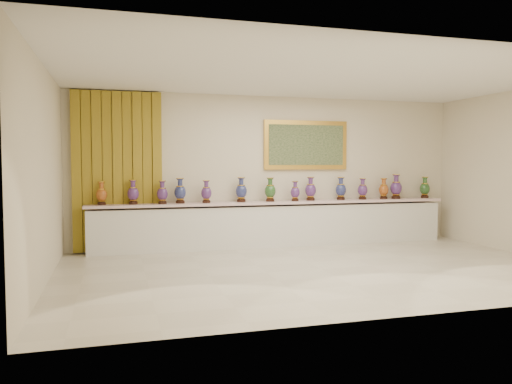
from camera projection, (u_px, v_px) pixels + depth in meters
The scene contains 18 objects.
ground at pixel (321, 269), 7.80m from camera, with size 8.00×8.00×0.00m, color beige.
room at pixel (151, 167), 9.40m from camera, with size 8.00×8.00×8.00m.
counter at pixel (276, 224), 9.96m from camera, with size 7.28×0.48×0.90m.
vase_0 at pixel (102, 194), 9.02m from camera, with size 0.24×0.24×0.43m.
vase_1 at pixel (133, 193), 9.17m from camera, with size 0.27×0.27×0.45m.
vase_2 at pixel (162, 193), 9.26m from camera, with size 0.25×0.25×0.43m.
vase_3 at pixel (180, 192), 9.40m from camera, with size 0.27×0.27×0.48m.
vase_4 at pixel (206, 193), 9.50m from camera, with size 0.27×0.27×0.43m.
vase_5 at pixel (241, 191), 9.74m from camera, with size 0.30×0.30×0.48m.
vase_6 at pixel (270, 191), 9.85m from camera, with size 0.29×0.29×0.47m.
vase_7 at pixel (295, 192), 9.97m from camera, with size 0.24×0.24×0.40m.
vase_8 at pixel (311, 190), 10.12m from camera, with size 0.25×0.25×0.48m.
vase_9 at pixel (341, 190), 10.32m from camera, with size 0.27×0.27×0.47m.
vase_10 at pixel (363, 190), 10.44m from camera, with size 0.23×0.23×0.44m.
vase_11 at pixel (384, 190), 10.57m from camera, with size 0.26×0.26×0.44m.
vase_12 at pixel (396, 188), 10.63m from camera, with size 0.28×0.28×0.52m.
vase_13 at pixel (425, 188), 10.87m from camera, with size 0.25×0.25×0.46m.
label_card at pixel (232, 203), 9.54m from camera, with size 0.10×0.06×0.00m, color white.
Camera 1 is at (-3.08, -7.15, 1.65)m, focal length 35.00 mm.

